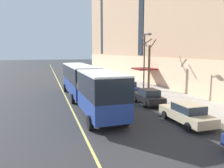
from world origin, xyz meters
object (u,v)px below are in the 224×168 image
Objects in this scene: parked_car_champagne_1 at (107,79)px; parked_car_champagne_2 at (187,113)px; city_bus at (86,83)px; parked_car_white_4 at (91,72)px; street_lamp at (145,57)px; parked_car_silver_8 at (98,75)px; street_tree_mid_block at (149,64)px; fire_hydrant at (129,85)px; parked_car_silver_6 at (84,69)px; parked_car_navy_5 at (127,87)px; parked_car_black_3 at (149,97)px.

parked_car_champagne_1 and parked_car_champagne_2 have the same top height.
city_bus reaches higher than parked_car_white_4.
parked_car_white_4 is at bearing 93.88° from street_lamp.
street_lamp reaches higher than parked_car_silver_8.
street_tree_mid_block is at bearing -67.91° from parked_car_champagne_1.
parked_car_silver_8 reaches higher than fire_hydrant.
parked_car_silver_6 is 6.26× the size of fire_hydrant.
parked_car_silver_8 is 17.30m from street_lamp.
parked_car_white_4 is at bearing 89.34° from parked_car_champagne_1.
street_tree_mid_block reaches higher than street_lamp.
parked_car_silver_8 is at bearing 90.51° from parked_car_navy_5.
city_bus is at bearing -162.91° from street_lamp.
street_lamp reaches higher than parked_car_black_3.
parked_car_black_3 is at bearing -89.94° from parked_car_champagne_1.
parked_car_champagne_2 is at bearing -55.84° from city_bus.
parked_car_white_4 is at bearing 90.00° from parked_car_navy_5.
parked_car_black_3 is 8.27m from street_tree_mid_block.
street_lamp is (1.82, -31.77, 3.78)m from parked_car_silver_6.
parked_car_black_3 is 0.98× the size of parked_car_silver_8.
parked_car_champagne_1 is 1.08× the size of parked_car_silver_8.
parked_car_black_3 is 9.84m from fire_hydrant.
parked_car_black_3 is (5.96, -2.32, -1.37)m from city_bus.
parked_car_black_3 is 6.30m from street_lamp.
parked_car_champagne_2 and parked_car_navy_5 have the same top height.
city_bus is 10.53m from parked_car_champagne_2.
parked_car_champagne_2 and parked_car_black_3 have the same top height.
parked_car_black_3 is 0.98× the size of parked_car_white_4.
parked_car_champagne_1 is at bearing -90.66° from parked_car_white_4.
parked_car_silver_6 and parked_car_silver_8 have the same top height.
parked_car_silver_6 is at bearing 90.03° from parked_car_champagne_1.
parked_car_white_4 is at bearing 98.46° from street_tree_mid_block.
parked_car_silver_8 is 15.23m from street_tree_mid_block.
parked_car_champagne_2 is 12.53m from parked_car_navy_5.
parked_car_black_3 and parked_car_silver_6 have the same top height.
parked_car_champagne_2 is 11.81m from street_lamp.
fire_hydrant is (1.55, 3.48, -0.29)m from parked_car_navy_5.
street_tree_mid_block is 4.55m from fire_hydrant.
city_bus reaches higher than parked_car_champagne_2.
parked_car_champagne_2 is 1.12× the size of parked_car_black_3.
parked_car_silver_6 is at bearing 93.28° from street_lamp.
fire_hydrant is (1.71, -5.75, -0.29)m from parked_car_champagne_1.
street_lamp reaches higher than parked_car_navy_5.
fire_hydrant is at bearing 65.95° from parked_car_navy_5.
street_lamp is at bearing -80.43° from parked_car_champagne_1.
street_tree_mid_block reaches higher than parked_car_champagne_1.
street_tree_mid_block is at bearing -83.33° from parked_car_silver_6.
street_lamp is (1.65, -24.34, 3.78)m from parked_car_white_4.
parked_car_black_3 is 21.50m from parked_car_silver_8.
city_bus is 4.27× the size of parked_car_navy_5.
parked_car_champagne_1 is at bearing 65.60° from city_bus.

